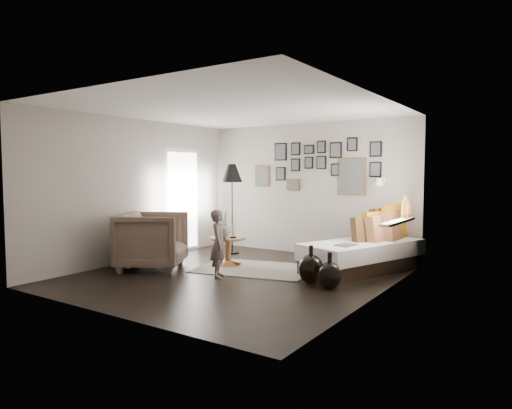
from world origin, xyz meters
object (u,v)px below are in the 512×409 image
Objects in this scene: armchair at (152,240)px; demijohn_large at (311,269)px; vase at (225,229)px; demijohn_small at (330,275)px; child at (219,244)px; pedestal_table at (228,252)px; floor_lamp at (232,176)px; daybed at (365,249)px; magazine_basket at (128,256)px.

armchair reaches higher than demijohn_large.
demijohn_small is (2.24, -0.52, -0.45)m from vase.
child reaches higher than demijohn_large.
vase is 0.43× the size of armchair.
pedestal_table is at bearing 168.03° from demijohn_large.
child reaches higher than pedestal_table.
floor_lamp reaches higher than pedestal_table.
vase is 2.35m from demijohn_small.
daybed is 1.49m from demijohn_small.
pedestal_table is 1.85m from demijohn_large.
demijohn_large is at bearing -104.42° from child.
magazine_basket is at bearing -169.16° from demijohn_small.
armchair is 0.49m from magazine_basket.
floor_lamp is at bearing 150.66° from demijohn_large.
daybed is 3.03m from floor_lamp.
pedestal_table is 1.13× the size of demijohn_large.
armchair is 2.77m from demijohn_large.
daybed is 4.99× the size of magazine_basket.
demijohn_small is at bearing -18.92° from demijohn_large.
daybed reaches higher than demijohn_large.
pedestal_table is 0.27× the size of daybed.
vase is at bearing 167.94° from demijohn_large.
vase is 1.71m from magazine_basket.
pedestal_table is 2.22m from demijohn_small.
floor_lamp is at bearing 120.43° from vase.
demijohn_large is at bearing -109.06° from armchair.
magazine_basket is (-1.24, -1.16, -0.01)m from pedestal_table.
demijohn_small is (2.16, -0.50, -0.04)m from pedestal_table.
floor_lamp is 1.71× the size of child.
magazine_basket is (-0.35, -0.22, -0.26)m from armchair.
demijohn_small is (0.35, -0.12, -0.02)m from demijohn_large.
armchair is at bearing -127.68° from daybed.
magazine_basket is 3.47m from demijohn_small.
armchair is 2.06× the size of demijohn_small.
daybed reaches higher than armchair.
magazine_basket is 0.91× the size of demijohn_small.
armchair reaches higher than demijohn_small.
magazine_basket is at bearing -165.81° from demijohn_large.
floor_lamp is at bearing -0.12° from child.
vase reaches higher than demijohn_small.
pedestal_table is 1.31m from armchair.
demijohn_small is 1.79m from child.
pedestal_table is 1.78m from floor_lamp.
pedestal_table is at bearing -74.18° from armchair.
floor_lamp is at bearing 74.87° from magazine_basket.
floor_lamp is at bearing -160.67° from daybed.
armchair reaches higher than pedestal_table.
armchair is 2.26× the size of magazine_basket.
floor_lamp reaches higher than demijohn_small.
daybed is 2.21× the size of armchair.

